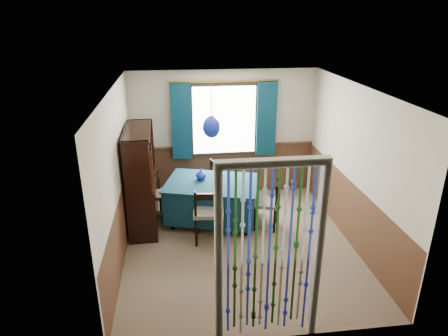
{
  "coord_description": "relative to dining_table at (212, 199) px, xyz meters",
  "views": [
    {
      "loc": [
        -0.92,
        -5.46,
        3.51
      ],
      "look_at": [
        -0.17,
        0.56,
        1.11
      ],
      "focal_mm": 32.0,
      "sensor_mm": 36.0,
      "label": 1
    }
  ],
  "objects": [
    {
      "name": "wainscot_left",
      "position": [
        -1.44,
        -0.82,
        0.06
      ],
      "size": [
        0.0,
        4.0,
        4.0
      ],
      "primitive_type": "plane",
      "rotation": [
        1.57,
        0.0,
        1.57
      ],
      "color": "#492C1B",
      "rests_on": "ground"
    },
    {
      "name": "sideboard",
      "position": [
        -1.2,
        0.04,
        0.16
      ],
      "size": [
        0.49,
        1.34,
        1.73
      ],
      "rotation": [
        0.0,
        0.0,
        0.03
      ],
      "color": "black",
      "rests_on": "floor"
    },
    {
      "name": "wall_left",
      "position": [
        -1.45,
        -0.82,
        0.81
      ],
      "size": [
        0.0,
        4.0,
        4.0
      ],
      "primitive_type": "plane",
      "rotation": [
        1.57,
        0.0,
        1.57
      ],
      "color": "#B9AF97",
      "rests_on": "ground"
    },
    {
      "name": "wall_front",
      "position": [
        0.35,
        -2.82,
        0.81
      ],
      "size": [
        3.6,
        0.0,
        3.6
      ],
      "primitive_type": "plane",
      "rotation": [
        -1.57,
        0.0,
        0.0
      ],
      "color": "#B9AF97",
      "rests_on": "ground"
    },
    {
      "name": "vase_sideboard",
      "position": [
        -1.14,
        0.29,
        0.51
      ],
      "size": [
        0.18,
        0.18,
        0.17
      ],
      "primitive_type": "imported",
      "rotation": [
        0.0,
        0.0,
        0.13
      ],
      "color": "beige",
      "rests_on": "sideboard"
    },
    {
      "name": "chair_left",
      "position": [
        -0.85,
        0.28,
        -0.0
      ],
      "size": [
        0.48,
        0.49,
        0.82
      ],
      "rotation": [
        0.0,
        0.0,
        -1.84
      ],
      "color": "black",
      "rests_on": "floor"
    },
    {
      "name": "bowl_shelf",
      "position": [
        -1.14,
        -0.24,
        0.77
      ],
      "size": [
        0.22,
        0.22,
        0.05
      ],
      "primitive_type": "imported",
      "rotation": [
        0.0,
        0.0,
        0.01
      ],
      "color": "beige",
      "rests_on": "sideboard"
    },
    {
      "name": "ceiling",
      "position": [
        0.35,
        -0.82,
        2.06
      ],
      "size": [
        4.0,
        4.0,
        0.0
      ],
      "primitive_type": "plane",
      "rotation": [
        3.14,
        0.0,
        0.0
      ],
      "color": "silver",
      "rests_on": "ground"
    },
    {
      "name": "wall_back",
      "position": [
        0.35,
        1.18,
        0.81
      ],
      "size": [
        3.6,
        0.0,
        3.6
      ],
      "primitive_type": "plane",
      "rotation": [
        1.57,
        0.0,
        0.0
      ],
      "color": "#B9AF97",
      "rests_on": "ground"
    },
    {
      "name": "doorway",
      "position": [
        0.35,
        -2.76,
        0.61
      ],
      "size": [
        1.16,
        0.12,
        2.18
      ],
      "primitive_type": null,
      "color": "silver",
      "rests_on": "ground"
    },
    {
      "name": "floor",
      "position": [
        0.35,
        -0.82,
        -0.44
      ],
      "size": [
        4.0,
        4.0,
        0.0
      ],
      "primitive_type": "plane",
      "color": "brown",
      "rests_on": "ground"
    },
    {
      "name": "dining_table",
      "position": [
        0.0,
        0.0,
        0.0
      ],
      "size": [
        1.81,
        1.48,
        0.76
      ],
      "rotation": [
        0.0,
        0.0,
        -0.28
      ],
      "color": "#0B2B3B",
      "rests_on": "floor"
    },
    {
      "name": "wall_right",
      "position": [
        2.15,
        -0.82,
        0.81
      ],
      "size": [
        0.0,
        4.0,
        4.0
      ],
      "primitive_type": "plane",
      "rotation": [
        1.57,
        0.0,
        -1.57
      ],
      "color": "#B9AF97",
      "rests_on": "ground"
    },
    {
      "name": "vase_table",
      "position": [
        -0.18,
        0.16,
        0.4
      ],
      "size": [
        0.19,
        0.19,
        0.17
      ],
      "primitive_type": "imported",
      "rotation": [
        0.0,
        0.0,
        -0.12
      ],
      "color": "navy",
      "rests_on": "dining_table"
    },
    {
      "name": "chair_near",
      "position": [
        -0.12,
        -0.65,
        0.07
      ],
      "size": [
        0.52,
        0.5,
        0.96
      ],
      "rotation": [
        0.0,
        0.0,
        -0.1
      ],
      "color": "black",
      "rests_on": "floor"
    },
    {
      "name": "wainscot_back",
      "position": [
        0.35,
        1.17,
        0.06
      ],
      "size": [
        3.6,
        0.0,
        3.6
      ],
      "primitive_type": "plane",
      "rotation": [
        1.57,
        0.0,
        0.0
      ],
      "color": "#492C1B",
      "rests_on": "ground"
    },
    {
      "name": "wainscot_front",
      "position": [
        0.35,
        -2.8,
        0.06
      ],
      "size": [
        3.6,
        0.0,
        3.6
      ],
      "primitive_type": "plane",
      "rotation": [
        -1.57,
        0.0,
        0.0
      ],
      "color": "#492C1B",
      "rests_on": "ground"
    },
    {
      "name": "chair_far",
      "position": [
        0.16,
        0.61,
        0.03
      ],
      "size": [
        0.56,
        0.55,
        0.88
      ],
      "rotation": [
        0.0,
        0.0,
        2.75
      ],
      "color": "black",
      "rests_on": "floor"
    },
    {
      "name": "pendant_lamp",
      "position": [
        0.0,
        -0.0,
        1.3
      ],
      "size": [
        0.29,
        0.29,
        0.94
      ],
      "color": "olive",
      "rests_on": "ceiling"
    },
    {
      "name": "chair_right",
      "position": [
        0.92,
        -0.32,
        0.02
      ],
      "size": [
        0.52,
        0.53,
        0.86
      ],
      "rotation": [
        0.0,
        0.0,
        1.26
      ],
      "color": "black",
      "rests_on": "floor"
    },
    {
      "name": "window",
      "position": [
        0.35,
        1.13,
        1.11
      ],
      "size": [
        1.32,
        0.12,
        1.42
      ],
      "primitive_type": "cube",
      "color": "black",
      "rests_on": "wall_back"
    },
    {
      "name": "wainscot_right",
      "position": [
        2.13,
        -0.82,
        0.06
      ],
      "size": [
        0.0,
        4.0,
        4.0
      ],
      "primitive_type": "plane",
      "rotation": [
        1.57,
        0.0,
        -1.57
      ],
      "color": "#492C1B",
      "rests_on": "ground"
    }
  ]
}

